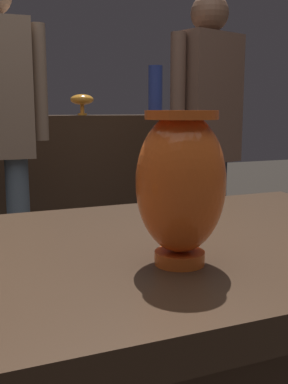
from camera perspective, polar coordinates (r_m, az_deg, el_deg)
name	(u,v)px	position (r m, az deg, el deg)	size (l,w,h in m)	color
vase_centerpiece	(181,183)	(0.66, 4.54, 1.13)	(0.13, 0.13, 0.22)	#E55B1E
shelf_vase_far_right	(155,91)	(3.16, 1.41, 12.37)	(0.11, 0.11, 0.32)	#2D429E
shelf_vase_right	(82,100)	(2.93, -7.65, 11.16)	(0.14, 0.14, 0.13)	orange
visitor_near_right	(207,132)	(2.31, 7.76, 7.31)	(0.45, 0.27, 1.56)	#333847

